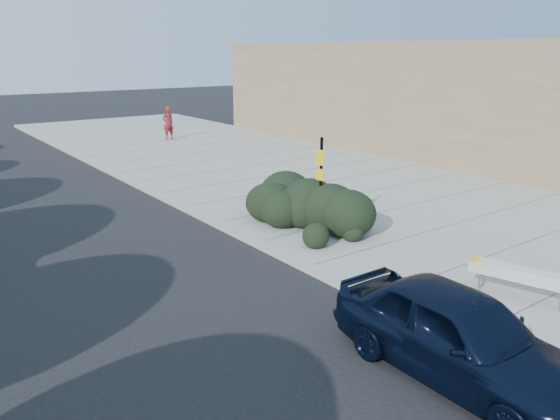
{
  "coord_description": "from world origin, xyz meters",
  "views": [
    {
      "loc": [
        -7.22,
        -8.69,
        4.73
      ],
      "look_at": [
        0.37,
        1.62,
        1.0
      ],
      "focal_mm": 35.0,
      "sensor_mm": 36.0,
      "label": 1
    }
  ],
  "objects_px": {
    "bench": "(522,275)",
    "pedestrian": "(168,123)",
    "bike_rack": "(331,200)",
    "sedan_navy": "(459,334)",
    "sign_post": "(321,178)"
  },
  "relations": [
    {
      "from": "bench",
      "to": "pedestrian",
      "type": "distance_m",
      "value": 22.44
    },
    {
      "from": "bike_rack",
      "to": "pedestrian",
      "type": "distance_m",
      "value": 16.38
    },
    {
      "from": "bench",
      "to": "sign_post",
      "type": "relative_size",
      "value": 0.81
    },
    {
      "from": "pedestrian",
      "to": "bench",
      "type": "bearing_deg",
      "value": 75.91
    },
    {
      "from": "bench",
      "to": "bike_rack",
      "type": "bearing_deg",
      "value": 69.13
    },
    {
      "from": "bike_rack",
      "to": "sign_post",
      "type": "bearing_deg",
      "value": -140.82
    },
    {
      "from": "bench",
      "to": "pedestrian",
      "type": "relative_size",
      "value": 1.14
    },
    {
      "from": "bike_rack",
      "to": "bench",
      "type": "bearing_deg",
      "value": -86.76
    },
    {
      "from": "bike_rack",
      "to": "pedestrian",
      "type": "height_order",
      "value": "pedestrian"
    },
    {
      "from": "bike_rack",
      "to": "pedestrian",
      "type": "relative_size",
      "value": 0.51
    },
    {
      "from": "sign_post",
      "to": "pedestrian",
      "type": "height_order",
      "value": "sign_post"
    },
    {
      "from": "sign_post",
      "to": "pedestrian",
      "type": "relative_size",
      "value": 1.41
    },
    {
      "from": "bench",
      "to": "pedestrian",
      "type": "bearing_deg",
      "value": 65.9
    },
    {
      "from": "bench",
      "to": "pedestrian",
      "type": "xyz_separation_m",
      "value": [
        3.14,
        22.21,
        0.41
      ]
    },
    {
      "from": "bench",
      "to": "sedan_navy",
      "type": "distance_m",
      "value": 3.13
    }
  ]
}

